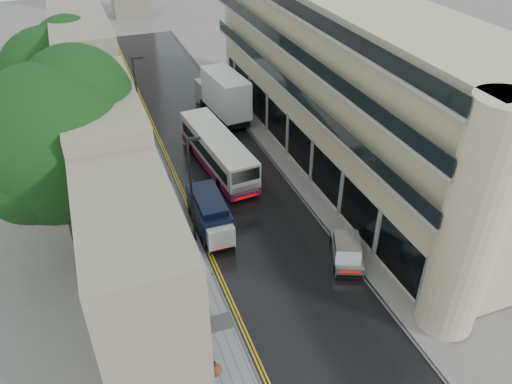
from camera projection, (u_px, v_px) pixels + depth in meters
road at (223, 169)px, 43.57m from camera, size 9.00×85.00×0.02m
left_sidewalk at (156, 181)px, 41.86m from camera, size 2.70×85.00×0.12m
right_sidewalk at (280, 158)px, 45.10m from camera, size 1.80×85.00×0.12m
old_shop_row at (97, 110)px, 39.44m from camera, size 4.50×56.00×12.00m
modern_block at (343, 83)px, 41.47m from camera, size 8.00×40.00×14.00m
tree_near at (58, 169)px, 30.26m from camera, size 10.56×10.56×13.89m
tree_far at (58, 98)px, 40.86m from camera, size 9.24×9.24×12.46m
cream_bus at (219, 173)px, 40.00m from camera, size 3.71×11.79×3.16m
white_lorry at (219, 104)px, 49.05m from camera, size 3.68×9.41×4.82m
silver_hatchback at (336, 264)px, 32.21m from camera, size 3.31×4.55×1.56m
white_van at (207, 239)px, 34.00m from camera, size 1.94×4.43×2.00m
navy_van at (202, 228)px, 34.35m from camera, size 2.26×5.44×2.75m
pedestrian at (169, 206)px, 37.07m from camera, size 0.85×0.71×1.98m
lamp_post_near at (191, 192)px, 33.17m from camera, size 0.92×0.34×8.03m
lamp_post_far at (139, 105)px, 44.03m from camera, size 0.99×0.35×8.61m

